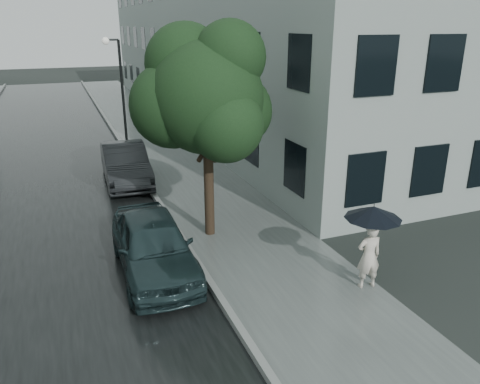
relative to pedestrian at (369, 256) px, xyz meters
name	(u,v)px	position (x,y,z in m)	size (l,w,h in m)	color
ground	(279,279)	(-1.70, 1.00, -0.77)	(120.00, 120.00, 0.00)	black
sidewalk	(169,153)	(-1.45, 13.00, -0.77)	(3.50, 60.00, 0.01)	slate
kerb_near	(129,155)	(-3.27, 13.00, -0.70)	(0.15, 60.00, 0.15)	slate
asphalt_road	(44,165)	(-6.78, 13.00, -0.77)	(6.85, 60.00, 0.00)	black
building_near	(221,43)	(3.77, 20.50, 3.73)	(7.02, 36.00, 9.00)	gray
pedestrian	(369,256)	(0.00, 0.00, 0.00)	(0.56, 0.37, 1.53)	beige
umbrella	(373,212)	(0.02, 0.02, 1.03)	(1.47, 1.47, 1.05)	black
street_tree	(205,95)	(-2.40, 4.12, 3.09)	(3.84, 3.49, 5.74)	#332619
lamp_post	(119,88)	(-3.30, 14.13, 2.12)	(0.84, 0.37, 5.05)	black
car_near	(153,245)	(-4.30, 2.42, -0.06)	(1.67, 4.15, 1.41)	#1B2D2F
car_far	(125,164)	(-3.90, 9.45, -0.05)	(1.51, 4.34, 1.43)	black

